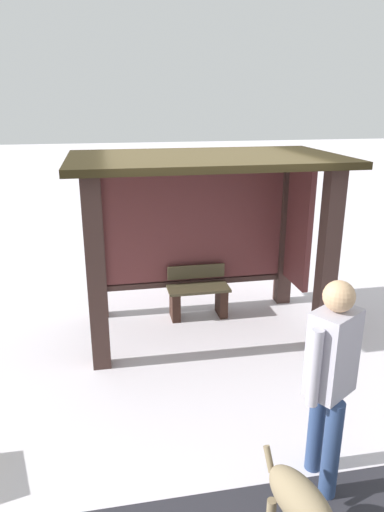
{
  "coord_description": "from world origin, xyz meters",
  "views": [
    {
      "loc": [
        -1.28,
        -5.78,
        3.08
      ],
      "look_at": [
        -0.27,
        -0.52,
        1.27
      ],
      "focal_mm": 32.74,
      "sensor_mm": 36.0,
      "label": 1
    }
  ],
  "objects_px": {
    "bus_shelter": "(209,208)",
    "dog": "(307,510)",
    "bench_left_inside": "(198,296)",
    "person_walking": "(331,371)"
  },
  "relations": [
    {
      "from": "bus_shelter",
      "to": "dog",
      "type": "height_order",
      "value": "bus_shelter"
    },
    {
      "from": "dog",
      "to": "bench_left_inside",
      "type": "bearing_deg",
      "value": 89.03
    },
    {
      "from": "bench_left_inside",
      "to": "bus_shelter",
      "type": "bearing_deg",
      "value": -66.1
    },
    {
      "from": "bus_shelter",
      "to": "bench_left_inside",
      "type": "height_order",
      "value": "bus_shelter"
    },
    {
      "from": "bus_shelter",
      "to": "person_walking",
      "type": "height_order",
      "value": "bus_shelter"
    },
    {
      "from": "bench_left_inside",
      "to": "person_walking",
      "type": "distance_m",
      "value": 3.42
    },
    {
      "from": "dog",
      "to": "person_walking",
      "type": "bearing_deg",
      "value": 56.03
    },
    {
      "from": "person_walking",
      "to": "dog",
      "type": "bearing_deg",
      "value": -123.97
    },
    {
      "from": "bench_left_inside",
      "to": "dog",
      "type": "distance_m",
      "value": 3.97
    },
    {
      "from": "bench_left_inside",
      "to": "dog",
      "type": "bearing_deg",
      "value": -90.97
    }
  ]
}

